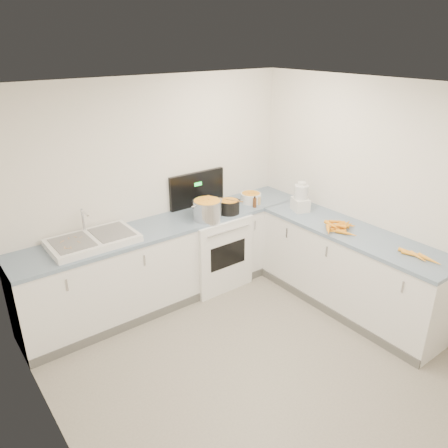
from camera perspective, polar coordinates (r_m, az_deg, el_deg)
floor at (r=4.28m, az=6.04°, el=-18.87°), size 3.50×4.00×0.00m
ceiling at (r=3.20m, az=7.98°, el=16.58°), size 3.50×4.00×0.00m
wall_back at (r=5.07m, az=-8.91°, el=4.48°), size 3.50×0.00×2.50m
wall_left at (r=2.81m, az=-20.75°, el=-13.46°), size 0.00×4.00×2.50m
wall_right at (r=4.86m, az=22.02°, el=2.16°), size 0.00×4.00×2.50m
counter_back at (r=5.13m, az=-6.75°, el=-4.63°), size 3.50×0.62×0.94m
counter_right at (r=5.08m, az=16.06°, el=-5.75°), size 0.62×2.20×0.94m
stove at (r=5.38m, az=-1.65°, el=-3.02°), size 0.76×0.65×1.36m
sink at (r=4.58m, az=-16.76°, el=-2.05°), size 0.86×0.52×0.31m
steel_pot at (r=4.96m, az=-2.20°, el=1.76°), size 0.41×0.41×0.24m
black_pot at (r=5.14m, az=0.66°, el=2.16°), size 0.31×0.31×0.18m
wooden_spoon at (r=5.10m, az=0.66°, el=3.20°), size 0.18×0.31×0.01m
mixing_bowl at (r=5.49m, az=3.52°, el=3.45°), size 0.28×0.28×0.12m
extract_bottle at (r=5.33m, az=4.03°, el=2.79°), size 0.05×0.05×0.12m
spice_jar at (r=5.43m, az=4.50°, el=3.10°), size 0.06×0.06×0.10m
food_processor at (r=5.26m, az=9.99°, el=3.30°), size 0.24×0.26×0.35m
carrot_pile at (r=4.86m, az=14.81°, el=-0.33°), size 0.49×0.43×0.09m
peeled_carrots at (r=4.51m, az=24.12°, el=-3.85°), size 0.12×0.42×0.04m
peelings at (r=4.51m, az=-19.48°, el=-2.31°), size 0.24×0.27×0.01m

